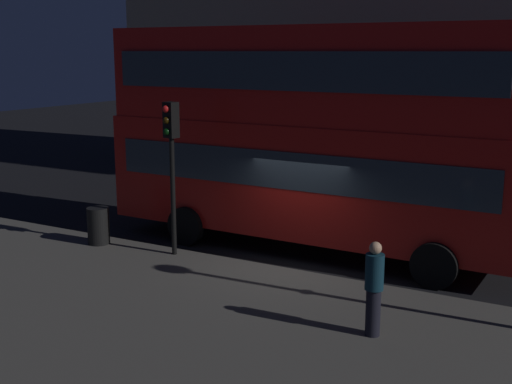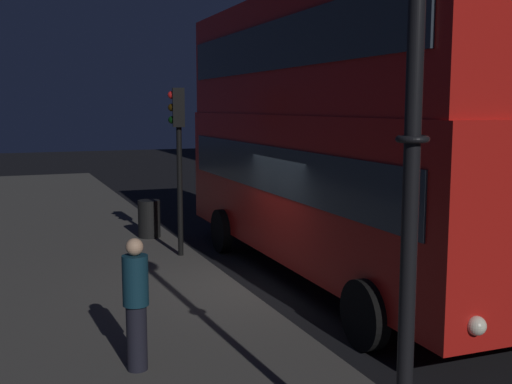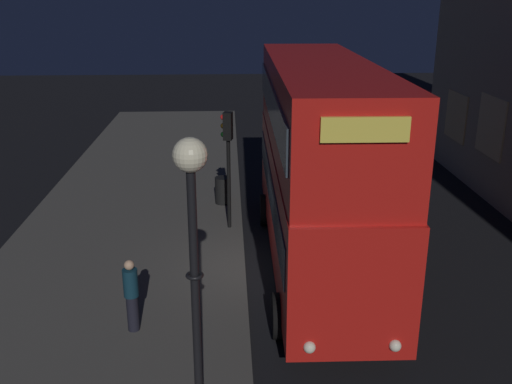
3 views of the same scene
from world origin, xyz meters
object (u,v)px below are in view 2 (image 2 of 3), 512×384
traffic_light_near_kerb (178,136)px  litter_bin (149,219)px  double_decker_bus (331,123)px  street_lamp (416,33)px  pedestrian (136,302)px

traffic_light_near_kerb → litter_bin: bearing=-162.7°
double_decker_bus → litter_bin: size_ratio=11.38×
street_lamp → pedestrian: (-3.42, -1.64, -3.04)m
street_lamp → pedestrian: size_ratio=3.07×
pedestrian → traffic_light_near_kerb: bearing=-114.1°
traffic_light_near_kerb → litter_bin: 3.18m
double_decker_bus → traffic_light_near_kerb: bearing=-135.1°
pedestrian → street_lamp: bearing=111.6°
pedestrian → litter_bin: pedestrian is taller
street_lamp → litter_bin: size_ratio=5.49×
pedestrian → litter_bin: 8.41m
litter_bin → traffic_light_near_kerb: bearing=5.0°
street_lamp → pedestrian: bearing=-154.4°
traffic_light_near_kerb → street_lamp: street_lamp is taller
traffic_light_near_kerb → pedestrian: (5.91, -2.16, -1.81)m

